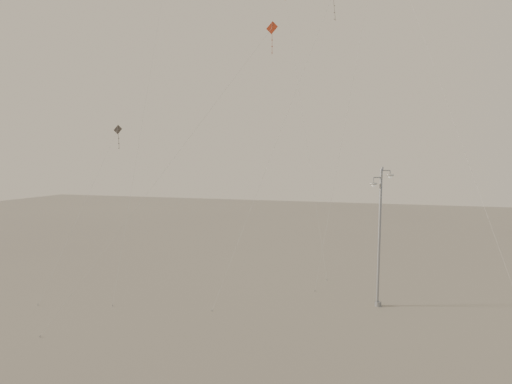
% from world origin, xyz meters
% --- Properties ---
extents(ground, '(160.00, 160.00, 0.00)m').
position_xyz_m(ground, '(0.00, 0.00, 0.00)').
color(ground, gray).
rests_on(ground, ground).
extents(street_lamp, '(1.53, 0.93, 9.25)m').
position_xyz_m(street_lamp, '(5.67, 6.77, 4.93)').
color(street_lamp, '#989BA0').
rests_on(street_lamp, ground).
extents(kite_1, '(6.08, 10.97, 22.94)m').
position_xyz_m(kite_1, '(0.29, 10.86, 18.08)').
color(kite_1, '#35302C').
rests_on(kite_1, ground).
extents(kite_3, '(10.74, 10.35, 18.66)m').
position_xyz_m(kite_3, '(-3.54, 2.99, 14.18)').
color(kite_3, maroon).
rests_on(kite_3, ground).
extents(kite_4, '(7.56, 10.81, 23.00)m').
position_xyz_m(kite_4, '(8.26, 7.87, 17.07)').
color(kite_4, '#35302C').
rests_on(kite_4, ground).
extents(kite_5, '(5.30, 5.67, 25.88)m').
position_xyz_m(kite_5, '(-2.71, 16.53, 19.34)').
color(kite_5, '#9A5B19').
rests_on(kite_5, ground).
extents(kite_6, '(2.00, 7.55, 12.37)m').
position_xyz_m(kite_6, '(-14.63, 5.74, 9.62)').
color(kite_6, '#35302C').
rests_on(kite_6, ground).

